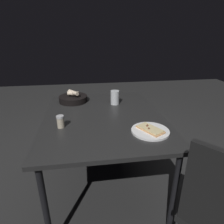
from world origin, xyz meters
name	(u,v)px	position (x,y,z in m)	size (l,w,h in m)	color
ground	(104,184)	(0.00, 0.00, 0.00)	(8.00, 8.00, 0.00)	#272727
dining_table	(103,122)	(0.00, 0.00, 0.68)	(1.20, 0.97, 0.73)	black
pizza_plate	(150,130)	(-0.33, -0.30, 0.74)	(0.26, 0.26, 0.04)	white
bread_basket	(73,98)	(0.39, 0.26, 0.77)	(0.28, 0.28, 0.12)	black
beer_glass	(115,98)	(0.26, -0.14, 0.79)	(0.08, 0.08, 0.13)	silver
pepper_shaker	(61,122)	(-0.16, 0.33, 0.77)	(0.05, 0.05, 0.09)	#BFB299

